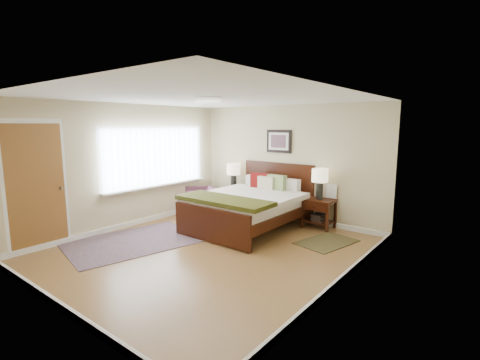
# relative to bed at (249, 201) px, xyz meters

# --- Properties ---
(floor) EXTENTS (5.00, 5.00, 0.00)m
(floor) POSITION_rel_bed_xyz_m (0.21, -1.38, -0.56)
(floor) COLOR olive
(floor) RESTS_ON ground
(back_wall) EXTENTS (4.50, 0.04, 2.50)m
(back_wall) POSITION_rel_bed_xyz_m (0.21, 1.12, 0.69)
(back_wall) COLOR #C5B88F
(back_wall) RESTS_ON ground
(front_wall) EXTENTS (4.50, 0.04, 2.50)m
(front_wall) POSITION_rel_bed_xyz_m (0.21, -3.88, 0.69)
(front_wall) COLOR #C5B88F
(front_wall) RESTS_ON ground
(left_wall) EXTENTS (0.04, 5.00, 2.50)m
(left_wall) POSITION_rel_bed_xyz_m (-2.04, -1.38, 0.69)
(left_wall) COLOR #C5B88F
(left_wall) RESTS_ON ground
(right_wall) EXTENTS (0.04, 5.00, 2.50)m
(right_wall) POSITION_rel_bed_xyz_m (2.46, -1.38, 0.69)
(right_wall) COLOR #C5B88F
(right_wall) RESTS_ON ground
(ceiling) EXTENTS (4.50, 5.00, 0.02)m
(ceiling) POSITION_rel_bed_xyz_m (0.21, -1.38, 1.94)
(ceiling) COLOR white
(ceiling) RESTS_ON back_wall
(window) EXTENTS (0.11, 2.72, 1.32)m
(window) POSITION_rel_bed_xyz_m (-1.99, -0.68, 0.81)
(window) COLOR silver
(window) RESTS_ON left_wall
(door) EXTENTS (0.06, 1.00, 2.18)m
(door) POSITION_rel_bed_xyz_m (-2.02, -3.13, 0.51)
(door) COLOR silver
(door) RESTS_ON ground
(ceil_fixture) EXTENTS (0.44, 0.44, 0.08)m
(ceil_fixture) POSITION_rel_bed_xyz_m (0.21, -1.38, 1.90)
(ceil_fixture) COLOR white
(ceil_fixture) RESTS_ON ceiling
(bed) EXTENTS (1.87, 2.28, 1.23)m
(bed) POSITION_rel_bed_xyz_m (0.00, 0.00, 0.00)
(bed) COLOR #361708
(bed) RESTS_ON ground
(wall_art) EXTENTS (0.62, 0.05, 0.50)m
(wall_art) POSITION_rel_bed_xyz_m (0.00, 1.09, 1.16)
(wall_art) COLOR black
(wall_art) RESTS_ON back_wall
(nightstand_left) EXTENTS (0.47, 0.42, 0.55)m
(nightstand_left) POSITION_rel_bed_xyz_m (-1.12, 0.87, -0.13)
(nightstand_left) COLOR #361708
(nightstand_left) RESTS_ON ground
(nightstand_right) EXTENTS (0.60, 0.45, 0.60)m
(nightstand_right) POSITION_rel_bed_xyz_m (1.10, 0.88, -0.20)
(nightstand_right) COLOR #361708
(nightstand_right) RESTS_ON ground
(lamp_left) EXTENTS (0.32, 0.32, 0.61)m
(lamp_left) POSITION_rel_bed_xyz_m (-1.12, 0.89, 0.41)
(lamp_left) COLOR black
(lamp_left) RESTS_ON nightstand_left
(lamp_right) EXTENTS (0.32, 0.32, 0.61)m
(lamp_right) POSITION_rel_bed_xyz_m (1.10, 0.89, 0.46)
(lamp_right) COLOR black
(lamp_right) RESTS_ON nightstand_right
(armchair) EXTENTS (0.97, 0.97, 0.63)m
(armchair) POSITION_rel_bed_xyz_m (-1.59, 0.23, -0.25)
(armchair) COLOR brown
(armchair) RESTS_ON ground
(rug_persian) EXTENTS (2.05, 2.53, 0.01)m
(rug_persian) POSITION_rel_bed_xyz_m (-1.14, -1.95, -0.56)
(rug_persian) COLOR #100E46
(rug_persian) RESTS_ON ground
(rug_navy) EXTENTS (0.92, 1.19, 0.01)m
(rug_navy) POSITION_rel_bed_xyz_m (1.60, 0.17, -0.56)
(rug_navy) COLOR black
(rug_navy) RESTS_ON ground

